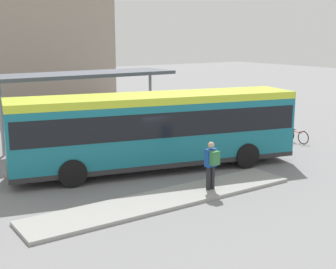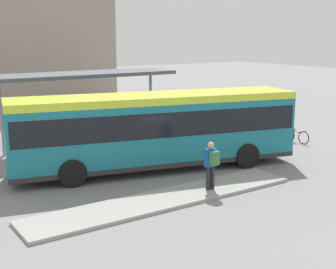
{
  "view_description": "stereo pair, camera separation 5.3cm",
  "coord_description": "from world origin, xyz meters",
  "px_view_note": "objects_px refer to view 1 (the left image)",
  "views": [
    {
      "loc": [
        -10.43,
        -16.18,
        5.62
      ],
      "look_at": [
        0.6,
        0.0,
        1.45
      ],
      "focal_mm": 50.0,
      "sensor_mm": 36.0,
      "label": 1
    },
    {
      "loc": [
        -10.38,
        -16.21,
        5.62
      ],
      "look_at": [
        0.6,
        0.0,
        1.45
      ],
      "focal_mm": 50.0,
      "sensor_mm": 36.0,
      "label": 2
    }
  ],
  "objects_px": {
    "city_bus": "(156,126)",
    "bicycle_yellow": "(273,132)",
    "bicycle_green": "(283,134)",
    "pedestrian_waiting": "(212,163)",
    "bicycle_red": "(296,136)"
  },
  "relations": [
    {
      "from": "bicycle_yellow",
      "to": "pedestrian_waiting",
      "type": "bearing_deg",
      "value": 116.18
    },
    {
      "from": "bicycle_green",
      "to": "pedestrian_waiting",
      "type": "bearing_deg",
      "value": -61.32
    },
    {
      "from": "city_bus",
      "to": "pedestrian_waiting",
      "type": "bearing_deg",
      "value": -76.52
    },
    {
      "from": "city_bus",
      "to": "bicycle_yellow",
      "type": "height_order",
      "value": "city_bus"
    },
    {
      "from": "city_bus",
      "to": "bicycle_green",
      "type": "height_order",
      "value": "city_bus"
    },
    {
      "from": "bicycle_green",
      "to": "bicycle_yellow",
      "type": "relative_size",
      "value": 1.01
    },
    {
      "from": "bicycle_red",
      "to": "city_bus",
      "type": "bearing_deg",
      "value": -90.43
    },
    {
      "from": "city_bus",
      "to": "bicycle_green",
      "type": "relative_size",
      "value": 7.96
    },
    {
      "from": "pedestrian_waiting",
      "to": "bicycle_green",
      "type": "bearing_deg",
      "value": -62.13
    },
    {
      "from": "bicycle_red",
      "to": "bicycle_green",
      "type": "bearing_deg",
      "value": -166.47
    },
    {
      "from": "city_bus",
      "to": "bicycle_green",
      "type": "xyz_separation_m",
      "value": [
        8.72,
        0.83,
        -1.54
      ]
    },
    {
      "from": "bicycle_green",
      "to": "city_bus",
      "type": "bearing_deg",
      "value": -83.12
    },
    {
      "from": "city_bus",
      "to": "pedestrian_waiting",
      "type": "relative_size",
      "value": 6.95
    },
    {
      "from": "pedestrian_waiting",
      "to": "bicycle_red",
      "type": "bearing_deg",
      "value": -66.61
    },
    {
      "from": "city_bus",
      "to": "bicycle_yellow",
      "type": "xyz_separation_m",
      "value": [
        8.77,
        1.58,
        -1.54
      ]
    }
  ]
}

